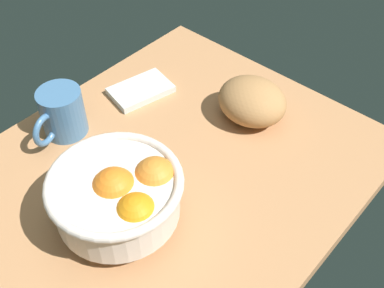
# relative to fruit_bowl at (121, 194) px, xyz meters

# --- Properties ---
(ground_plane) EXTENTS (0.74, 0.63, 0.03)m
(ground_plane) POSITION_rel_fruit_bowl_xyz_m (-0.14, -0.03, -0.08)
(ground_plane) COLOR #B67E50
(fruit_bowl) EXTENTS (0.22, 0.22, 0.12)m
(fruit_bowl) POSITION_rel_fruit_bowl_xyz_m (0.00, 0.00, 0.00)
(fruit_bowl) COLOR silver
(fruit_bowl) RESTS_ON ground
(bread_loaf) EXTENTS (0.13, 0.14, 0.08)m
(bread_loaf) POSITION_rel_fruit_bowl_xyz_m (-0.35, 0.00, -0.03)
(bread_loaf) COLOR #AF7B49
(bread_loaf) RESTS_ON ground
(napkin_folded) EXTENTS (0.14, 0.11, 0.01)m
(napkin_folded) POSITION_rel_fruit_bowl_xyz_m (-0.25, -0.22, -0.06)
(napkin_folded) COLOR silver
(napkin_folded) RESTS_ON ground
(mug) EXTENTS (0.13, 0.09, 0.10)m
(mug) POSITION_rel_fruit_bowl_xyz_m (-0.07, -0.25, -0.02)
(mug) COLOR teal
(mug) RESTS_ON ground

